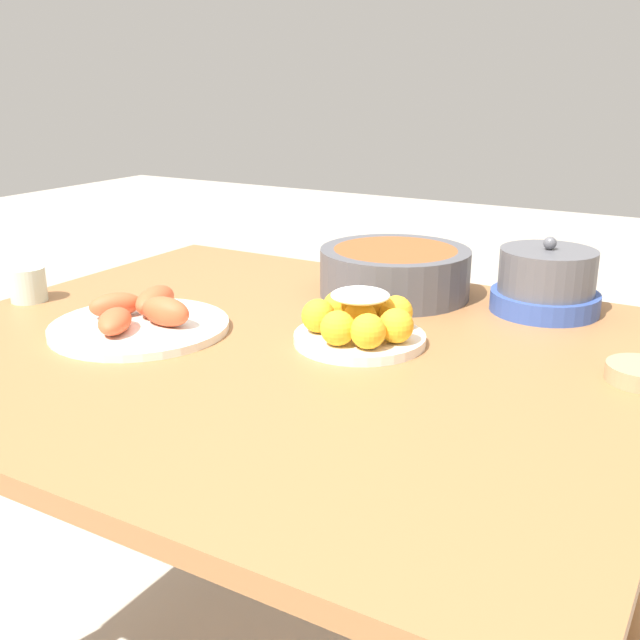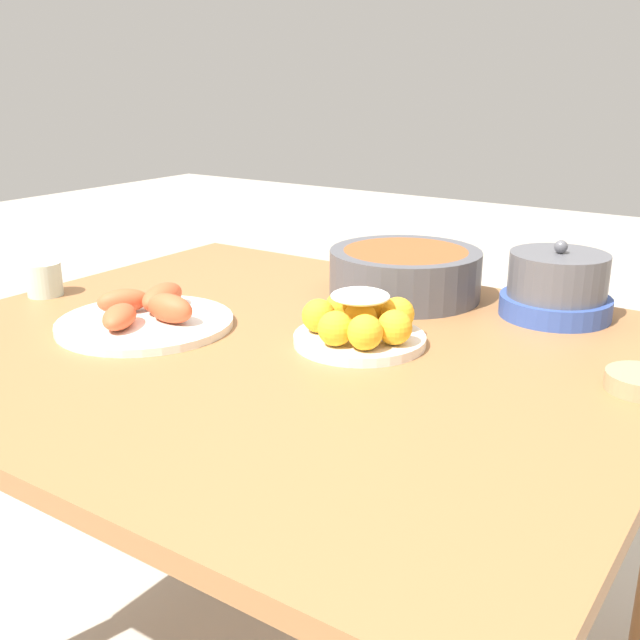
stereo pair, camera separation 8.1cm
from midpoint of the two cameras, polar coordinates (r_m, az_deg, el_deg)
dining_table at (r=1.28m, az=-1.13°, el=-5.82°), size 1.22×1.04×0.76m
cake_plate at (r=1.23m, az=4.96°, el=-0.29°), size 0.22×0.22×0.09m
serving_bowl at (r=1.50m, az=8.02°, el=3.62°), size 0.30×0.30×0.10m
seafood_platter at (r=1.35m, az=-11.44°, el=0.31°), size 0.31×0.31×0.07m
cup_far at (r=1.59m, az=-18.93°, el=2.95°), size 0.07×0.07×0.07m
warming_pot at (r=1.44m, az=19.14°, el=2.39°), size 0.20×0.20×0.14m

